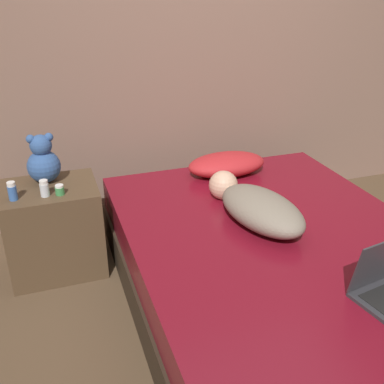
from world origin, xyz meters
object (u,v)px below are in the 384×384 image
object	(u,v)px
pillow	(227,164)
bottle_blue	(12,191)
bottle_green	(60,190)
bottle_clear	(44,188)
person_lying	(256,206)
teddy_bear	(43,161)

from	to	relation	value
pillow	bottle_blue	world-z (taller)	bottle_blue
bottle_green	bottle_clear	distance (m)	0.08
person_lying	pillow	bearing A→B (deg)	70.33
teddy_bear	bottle_clear	size ratio (longest dim) A/B	3.11
teddy_bear	bottle_green	bearing A→B (deg)	-72.63
pillow	teddy_bear	distance (m)	1.19
teddy_bear	person_lying	bearing A→B (deg)	-31.40
person_lying	bottle_blue	distance (m)	1.34
pillow	teddy_bear	size ratio (longest dim) A/B	1.81
bottle_blue	bottle_green	bearing A→B (deg)	-3.44
bottle_blue	pillow	bearing A→B (deg)	8.07
bottle_clear	bottle_blue	bearing A→B (deg)	177.52
bottle_clear	bottle_blue	size ratio (longest dim) A/B	0.90
pillow	teddy_bear	world-z (taller)	teddy_bear
person_lying	bottle_blue	size ratio (longest dim) A/B	7.30
bottle_green	bottle_clear	size ratio (longest dim) A/B	0.61
person_lying	bottle_clear	world-z (taller)	bottle_clear
person_lying	teddy_bear	world-z (taller)	teddy_bear
pillow	person_lying	distance (m)	0.66
bottle_blue	bottle_clear	bearing A→B (deg)	-2.48
teddy_bear	bottle_green	world-z (taller)	teddy_bear
pillow	bottle_blue	bearing A→B (deg)	-171.93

